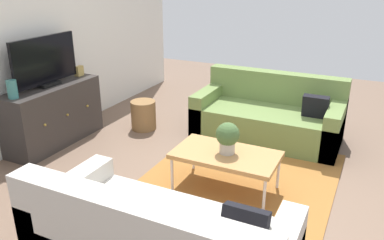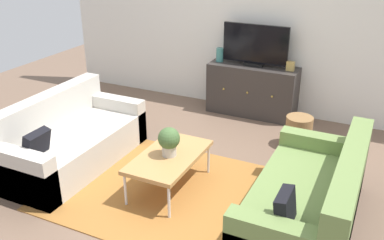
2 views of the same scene
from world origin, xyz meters
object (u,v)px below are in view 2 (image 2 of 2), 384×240
at_px(couch_left_side, 66,142).
at_px(mantel_clock, 291,66).
at_px(tv_console, 252,90).
at_px(couch_right_side, 314,203).
at_px(flat_screen_tv, 255,45).
at_px(coffee_table, 169,157).
at_px(potted_plant, 169,140).
at_px(wicker_basket, 299,131).
at_px(glass_vase, 220,55).

bearing_deg(couch_left_side, mantel_clock, 49.49).
height_order(couch_left_side, tv_console, couch_left_side).
height_order(couch_right_side, tv_console, couch_right_side).
relative_size(couch_right_side, flat_screen_tv, 1.91).
bearing_deg(couch_left_side, tv_console, 57.80).
distance_m(coffee_table, flat_screen_tv, 2.47).
relative_size(couch_left_side, coffee_table, 1.80).
relative_size(potted_plant, wicker_basket, 0.78).
bearing_deg(mantel_clock, couch_right_side, -70.34).
distance_m(mantel_clock, wicker_basket, 1.03).
xyz_separation_m(couch_left_side, potted_plant, (1.37, 0.01, 0.31)).
xyz_separation_m(couch_right_side, wicker_basket, (-0.50, 1.62, -0.07)).
relative_size(couch_left_side, tv_console, 1.40).
height_order(potted_plant, flat_screen_tv, flat_screen_tv).
xyz_separation_m(couch_left_side, couch_right_side, (2.88, 0.00, 0.00)).
height_order(couch_left_side, mantel_clock, mantel_clock).
xyz_separation_m(couch_right_side, mantel_clock, (-0.85, 2.37, 0.54)).
bearing_deg(mantel_clock, couch_left_side, -130.51).
height_order(potted_plant, wicker_basket, potted_plant).
bearing_deg(couch_right_side, tv_console, 120.20).
height_order(glass_vase, mantel_clock, glass_vase).
bearing_deg(glass_vase, potted_plant, -80.10).
xyz_separation_m(glass_vase, mantel_clock, (1.07, 0.00, -0.04)).
xyz_separation_m(couch_left_side, tv_console, (1.50, 2.37, 0.10)).
distance_m(potted_plant, glass_vase, 2.41).
xyz_separation_m(couch_right_side, glass_vase, (-1.92, 2.37, 0.58)).
relative_size(couch_left_side, potted_plant, 5.87).
height_order(coffee_table, potted_plant, potted_plant).
height_order(potted_plant, glass_vase, glass_vase).
xyz_separation_m(potted_plant, tv_console, (0.12, 2.36, -0.21)).
xyz_separation_m(tv_console, wicker_basket, (0.88, -0.75, -0.18)).
relative_size(couch_left_side, couch_right_side, 1.00).
xyz_separation_m(coffee_table, tv_console, (0.13, 2.35, -0.00)).
xyz_separation_m(coffee_table, flat_screen_tv, (0.13, 2.37, 0.67)).
bearing_deg(couch_left_side, glass_vase, 67.95).
bearing_deg(coffee_table, glass_vase, 99.75).
xyz_separation_m(glass_vase, wicker_basket, (1.41, -0.75, -0.65)).
bearing_deg(couch_left_side, potted_plant, 0.55).
distance_m(couch_left_side, glass_vase, 2.63).
relative_size(mantel_clock, wicker_basket, 0.33).
xyz_separation_m(couch_left_side, mantel_clock, (2.03, 2.37, 0.54)).
height_order(flat_screen_tv, glass_vase, flat_screen_tv).
bearing_deg(wicker_basket, couch_left_side, -145.64).
bearing_deg(coffee_table, potted_plant, -41.70).
distance_m(coffee_table, mantel_clock, 2.49).
xyz_separation_m(couch_left_side, coffee_table, (1.37, 0.02, 0.11)).
bearing_deg(glass_vase, tv_console, -0.00).
bearing_deg(tv_console, flat_screen_tv, 90.00).
relative_size(couch_right_side, glass_vase, 8.99).
height_order(couch_right_side, coffee_table, couch_right_side).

